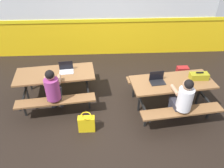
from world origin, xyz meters
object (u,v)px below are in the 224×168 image
(student_nearer, at_px, (53,89))
(backpack_dark, at_px, (181,74))
(toolbox_grey, at_px, (199,76))
(student_further, at_px, (183,98))
(picnic_table_left, at_px, (56,79))
(tote_bag_bright, at_px, (87,124))
(laptop_dark, at_px, (157,80))
(picnic_table_right, at_px, (171,87))
(laptop_silver, at_px, (66,70))

(student_nearer, height_order, backpack_dark, student_nearer)
(toolbox_grey, bearing_deg, student_further, -130.86)
(student_nearer, height_order, toolbox_grey, student_nearer)
(picnic_table_left, distance_m, tote_bag_bright, 1.39)
(backpack_dark, relative_size, tote_bag_bright, 1.02)
(laptop_dark, bearing_deg, picnic_table_left, 168.40)
(picnic_table_right, relative_size, student_further, 1.56)
(picnic_table_left, relative_size, toolbox_grey, 4.69)
(student_further, xyz_separation_m, laptop_dark, (-0.40, 0.55, 0.08))
(backpack_dark, distance_m, tote_bag_bright, 3.04)
(laptop_dark, bearing_deg, backpack_dark, 47.80)
(student_further, height_order, laptop_silver, student_further)
(picnic_table_right, bearing_deg, laptop_silver, 167.26)
(student_nearer, xyz_separation_m, toolbox_grey, (3.17, 0.16, 0.10))
(student_further, bearing_deg, picnic_table_right, 96.11)
(backpack_dark, bearing_deg, student_further, -109.43)
(picnic_table_right, distance_m, toolbox_grey, 0.65)
(laptop_silver, bearing_deg, picnic_table_right, -12.74)
(picnic_table_right, bearing_deg, picnic_table_left, 169.93)
(student_nearer, bearing_deg, student_further, -9.98)
(picnic_table_left, bearing_deg, backpack_dark, 10.60)
(laptop_dark, bearing_deg, student_further, -53.88)
(student_nearer, height_order, laptop_dark, student_nearer)
(laptop_silver, xyz_separation_m, backpack_dark, (2.99, 0.54, -0.57))
(student_further, distance_m, laptop_dark, 0.69)
(picnic_table_left, distance_m, picnic_table_right, 2.66)
(picnic_table_left, height_order, student_further, student_further)
(student_further, xyz_separation_m, toolbox_grey, (0.54, 0.62, 0.10))
(picnic_table_left, height_order, laptop_silver, laptop_silver)
(toolbox_grey, height_order, backpack_dark, toolbox_grey)
(picnic_table_left, xyz_separation_m, backpack_dark, (3.26, 0.61, -0.36))
(laptop_silver, bearing_deg, laptop_dark, -14.89)
(laptop_dark, xyz_separation_m, backpack_dark, (0.98, 1.08, -0.57))
(backpack_dark, height_order, tote_bag_bright, backpack_dark)
(student_further, height_order, backpack_dark, student_further)
(picnic_table_right, distance_m, student_nearer, 2.58)
(student_further, height_order, toolbox_grey, student_further)
(student_further, bearing_deg, backpack_dark, 70.57)
(laptop_silver, relative_size, tote_bag_bright, 0.80)
(student_nearer, xyz_separation_m, laptop_dark, (2.23, 0.09, 0.08))
(picnic_table_right, height_order, student_nearer, student_nearer)
(student_further, relative_size, laptop_dark, 3.52)
(picnic_table_left, relative_size, tote_bag_bright, 4.37)
(backpack_dark, xyz_separation_m, tote_bag_bright, (-2.51, -1.71, -0.02))
(picnic_table_left, height_order, laptop_dark, laptop_dark)
(laptop_dark, relative_size, backpack_dark, 0.78)
(student_further, height_order, laptop_dark, student_further)
(toolbox_grey, xyz_separation_m, tote_bag_bright, (-2.48, -0.71, -0.62))
(picnic_table_left, distance_m, student_further, 2.87)
(toolbox_grey, bearing_deg, picnic_table_left, 173.00)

